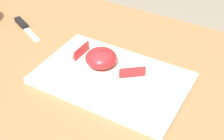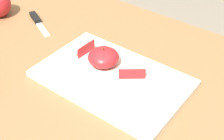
{
  "view_description": "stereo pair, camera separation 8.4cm",
  "coord_description": "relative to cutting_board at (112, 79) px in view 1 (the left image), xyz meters",
  "views": [
    {
      "loc": [
        0.4,
        -0.58,
        1.29
      ],
      "look_at": [
        0.07,
        -0.01,
        0.77
      ],
      "focal_mm": 52.27,
      "sensor_mm": 36.0,
      "label": 1
    },
    {
      "loc": [
        0.47,
        -0.54,
        1.29
      ],
      "look_at": [
        0.07,
        -0.01,
        0.77
      ],
      "focal_mm": 52.27,
      "sensor_mm": 36.0,
      "label": 2
    }
  ],
  "objects": [
    {
      "name": "apple_wedge_left",
      "position": [
        -0.13,
        0.04,
        0.02
      ],
      "size": [
        0.03,
        0.07,
        0.03
      ],
      "color": "beige",
      "rests_on": "cutting_board"
    },
    {
      "name": "paring_knife",
      "position": [
        -0.4,
        0.1,
        -0.0
      ],
      "size": [
        0.15,
        0.08,
        0.01
      ],
      "color": "silver",
      "rests_on": "dining_table"
    },
    {
      "name": "apple_wedge_middle",
      "position": [
        0.04,
        0.03,
        0.02
      ],
      "size": [
        0.07,
        0.06,
        0.03
      ],
      "color": "beige",
      "rests_on": "cutting_board"
    },
    {
      "name": "cutting_board",
      "position": [
        0.0,
        0.0,
        0.0
      ],
      "size": [
        0.39,
        0.25,
        0.02
      ],
      "color": "beige",
      "rests_on": "dining_table"
    },
    {
      "name": "apple_half_skin_up",
      "position": [
        -0.05,
        0.03,
        0.03
      ],
      "size": [
        0.09,
        0.09,
        0.05
      ],
      "color": "#B21E23",
      "rests_on": "cutting_board"
    },
    {
      "name": "dining_table",
      "position": [
        -0.07,
        0.01,
        -0.12
      ],
      "size": [
        1.2,
        0.76,
        0.73
      ],
      "color": "brown",
      "rests_on": "ground_plane"
    }
  ]
}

